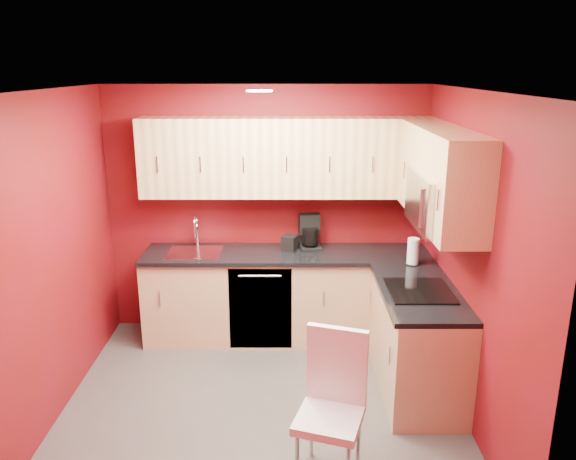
{
  "coord_description": "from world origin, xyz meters",
  "views": [
    {
      "loc": [
        0.22,
        -4.02,
        2.66
      ],
      "look_at": [
        0.21,
        0.55,
        1.33
      ],
      "focal_mm": 35.0,
      "sensor_mm": 36.0,
      "label": 1
    }
  ],
  "objects_px": {
    "paper_towel": "(413,251)",
    "coffee_maker": "(310,232)",
    "dining_chair": "(330,411)",
    "napkin_holder": "(290,243)",
    "microwave": "(441,201)",
    "sink": "(195,249)"
  },
  "relations": [
    {
      "from": "paper_towel",
      "to": "coffee_maker",
      "type": "bearing_deg",
      "value": 153.63
    },
    {
      "from": "coffee_maker",
      "to": "dining_chair",
      "type": "height_order",
      "value": "coffee_maker"
    },
    {
      "from": "coffee_maker",
      "to": "napkin_holder",
      "type": "bearing_deg",
      "value": -176.63
    },
    {
      "from": "coffee_maker",
      "to": "paper_towel",
      "type": "height_order",
      "value": "coffee_maker"
    },
    {
      "from": "paper_towel",
      "to": "dining_chair",
      "type": "relative_size",
      "value": 0.24
    },
    {
      "from": "microwave",
      "to": "sink",
      "type": "relative_size",
      "value": 1.46
    },
    {
      "from": "microwave",
      "to": "coffee_maker",
      "type": "height_order",
      "value": "microwave"
    },
    {
      "from": "napkin_holder",
      "to": "coffee_maker",
      "type": "bearing_deg",
      "value": 10.82
    },
    {
      "from": "microwave",
      "to": "coffee_maker",
      "type": "xyz_separation_m",
      "value": [
        -0.96,
        1.11,
        -0.58
      ]
    },
    {
      "from": "microwave",
      "to": "paper_towel",
      "type": "distance_m",
      "value": 0.9
    },
    {
      "from": "sink",
      "to": "napkin_holder",
      "type": "relative_size",
      "value": 3.57
    },
    {
      "from": "napkin_holder",
      "to": "microwave",
      "type": "bearing_deg",
      "value": -42.57
    },
    {
      "from": "paper_towel",
      "to": "napkin_holder",
      "type": "bearing_deg",
      "value": 159.67
    },
    {
      "from": "sink",
      "to": "napkin_holder",
      "type": "height_order",
      "value": "sink"
    },
    {
      "from": "coffee_maker",
      "to": "napkin_holder",
      "type": "distance_m",
      "value": 0.23
    },
    {
      "from": "napkin_holder",
      "to": "paper_towel",
      "type": "height_order",
      "value": "paper_towel"
    },
    {
      "from": "microwave",
      "to": "dining_chair",
      "type": "distance_m",
      "value": 1.81
    },
    {
      "from": "microwave",
      "to": "paper_towel",
      "type": "relative_size",
      "value": 3.08
    },
    {
      "from": "microwave",
      "to": "napkin_holder",
      "type": "distance_m",
      "value": 1.72
    },
    {
      "from": "sink",
      "to": "dining_chair",
      "type": "height_order",
      "value": "sink"
    },
    {
      "from": "microwave",
      "to": "sink",
      "type": "xyz_separation_m",
      "value": [
        -2.09,
        1.0,
        -0.72
      ]
    },
    {
      "from": "sink",
      "to": "dining_chair",
      "type": "xyz_separation_m",
      "value": [
        1.18,
        -2.06,
        -0.44
      ]
    }
  ]
}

